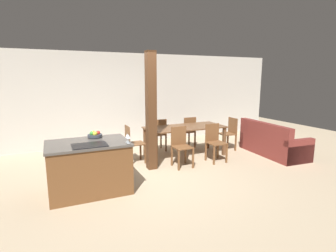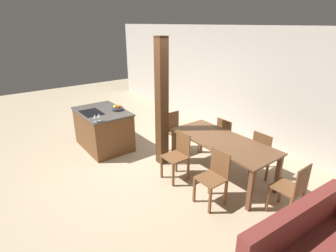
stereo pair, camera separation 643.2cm
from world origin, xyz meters
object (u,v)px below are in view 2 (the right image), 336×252
object	(u,v)px
wine_glass_middle	(99,116)
dining_chair_far_left	(227,137)
fruit_bowl	(117,108)
dining_chair_far_right	(264,153)
dining_chair_near_right	(214,176)
dining_chair_foot_end	(292,189)
wine_glass_near	(95,117)
timber_post	(162,104)
dining_table	(222,145)
dining_chair_head_end	(175,131)
kitchen_island	(103,129)
dining_chair_near_left	(178,155)

from	to	relation	value
wine_glass_middle	dining_chair_far_left	world-z (taller)	wine_glass_middle
fruit_bowl	dining_chair_far_left	bearing A→B (deg)	39.56
dining_chair_far_left	dining_chair_far_right	bearing A→B (deg)	-180.00
dining_chair_near_right	dining_chair_foot_end	bearing A→B (deg)	36.05
wine_glass_near	dining_chair_far_right	size ratio (longest dim) A/B	0.17
fruit_bowl	timber_post	distance (m)	1.33
wine_glass_middle	dining_table	xyz separation A→B (m)	(1.92, 1.53, -0.35)
dining_chair_head_end	timber_post	distance (m)	1.00
wine_glass_near	dining_chair_far_right	xyz separation A→B (m)	(2.38, 2.29, -0.54)
dining_chair_head_end	kitchen_island	bearing A→B (deg)	136.46
dining_table	timber_post	xyz separation A→B (m)	(-1.12, -0.56, 0.60)
wine_glass_middle	dining_chair_near_right	distance (m)	2.58
dining_table	dining_chair_far_right	xyz separation A→B (m)	(0.45, 0.67, -0.19)
dining_table	timber_post	distance (m)	1.39
wine_glass_near	wine_glass_middle	xyz separation A→B (m)	(0.00, 0.08, 0.00)
dining_chair_near_right	dining_chair_head_end	distance (m)	1.95
wine_glass_middle	dining_chair_far_right	size ratio (longest dim) A/B	0.17
dining_chair_near_right	wine_glass_middle	bearing A→B (deg)	-160.11
dining_chair_far_left	timber_post	bearing A→B (deg)	61.60
fruit_bowl	dining_chair_foot_end	xyz separation A→B (m)	(3.74, 0.90, -0.47)
fruit_bowl	timber_post	bearing A→B (deg)	15.64
timber_post	dining_chair_far_left	bearing A→B (deg)	61.60
wine_glass_near	wine_glass_middle	size ratio (longest dim) A/B	1.00
kitchen_island	dining_table	xyz separation A→B (m)	(2.54, 1.22, 0.22)
kitchen_island	timber_post	xyz separation A→B (m)	(1.42, 0.66, 0.82)
dining_table	dining_chair_near_left	xyz separation A→B (m)	(-0.45, -0.67, -0.19)
dining_chair_near_right	dining_chair_far_right	size ratio (longest dim) A/B	1.00
kitchen_island	dining_chair_far_right	bearing A→B (deg)	32.28
wine_glass_near	dining_chair_near_left	distance (m)	1.83
dining_chair_far_right	dining_chair_foot_end	distance (m)	1.15
dining_chair_far_right	dining_chair_head_end	xyz separation A→B (m)	(-1.84, -0.67, 0.00)
fruit_bowl	timber_post	world-z (taller)	timber_post
kitchen_island	dining_chair_foot_end	xyz separation A→B (m)	(3.92, 1.22, 0.03)
dining_chair_near_left	timber_post	world-z (taller)	timber_post
fruit_bowl	dining_chair_foot_end	size ratio (longest dim) A/B	0.30
kitchen_island	wine_glass_middle	xyz separation A→B (m)	(0.61, -0.32, 0.57)
dining_chair_far_left	timber_post	distance (m)	1.60
dining_table	timber_post	size ratio (longest dim) A/B	0.80
timber_post	kitchen_island	bearing A→B (deg)	-155.00
wine_glass_near	wine_glass_middle	world-z (taller)	same
kitchen_island	fruit_bowl	xyz separation A→B (m)	(0.17, 0.31, 0.50)
dining_table	dining_chair_far_left	xyz separation A→B (m)	(-0.45, 0.67, -0.19)
dining_chair_far_left	dining_chair_near_left	bearing A→B (deg)	90.00
dining_chair_near_right	fruit_bowl	bearing A→B (deg)	-175.34
fruit_bowl	dining_chair_near_left	xyz separation A→B (m)	(1.91, 0.23, -0.47)
dining_table	dining_chair_foot_end	distance (m)	1.39
dining_chair_near_left	timber_post	size ratio (longest dim) A/B	0.35
dining_table	timber_post	bearing A→B (deg)	-153.62
dining_chair_near_left	dining_chair_near_right	world-z (taller)	same
dining_chair_near_left	dining_chair_head_end	world-z (taller)	same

